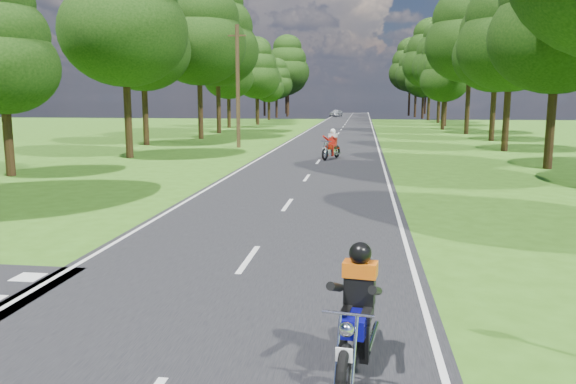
# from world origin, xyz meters

# --- Properties ---
(ground) EXTENTS (160.00, 160.00, 0.00)m
(ground) POSITION_xyz_m (0.00, 0.00, 0.00)
(ground) COLOR #325E15
(ground) RESTS_ON ground
(main_road) EXTENTS (7.00, 140.00, 0.02)m
(main_road) POSITION_xyz_m (0.00, 50.00, 0.01)
(main_road) COLOR black
(main_road) RESTS_ON ground
(road_markings) EXTENTS (7.40, 140.00, 0.01)m
(road_markings) POSITION_xyz_m (-0.14, 48.13, 0.02)
(road_markings) COLOR silver
(road_markings) RESTS_ON main_road
(treeline) EXTENTS (40.00, 115.35, 14.78)m
(treeline) POSITION_xyz_m (1.43, 60.06, 8.25)
(treeline) COLOR black
(treeline) RESTS_ON ground
(telegraph_pole) EXTENTS (1.20, 0.26, 8.00)m
(telegraph_pole) POSITION_xyz_m (-6.00, 28.00, 4.07)
(telegraph_pole) COLOR #382616
(telegraph_pole) RESTS_ON ground
(rider_near_blue) EXTENTS (0.87, 1.93, 1.55)m
(rider_near_blue) POSITION_xyz_m (2.25, -2.46, 0.79)
(rider_near_blue) COLOR #0C0B82
(rider_near_blue) RESTS_ON main_road
(rider_far_red) EXTENTS (1.29, 2.07, 1.64)m
(rider_far_red) POSITION_xyz_m (0.58, 21.43, 0.84)
(rider_far_red) COLOR #A21B0C
(rider_far_red) RESTS_ON main_road
(distant_car) EXTENTS (2.51, 4.05, 1.28)m
(distant_car) POSITION_xyz_m (-2.54, 91.96, 0.66)
(distant_car) COLOR #B5B8BC
(distant_car) RESTS_ON main_road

